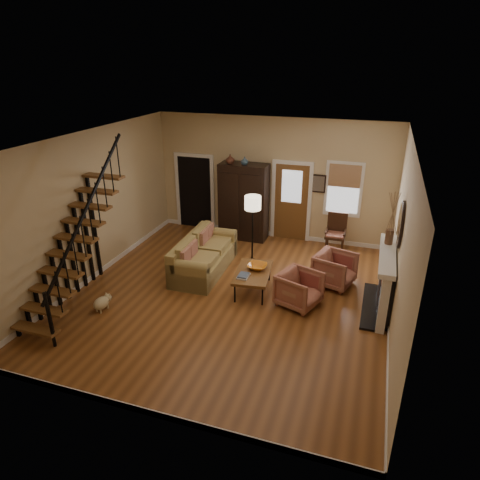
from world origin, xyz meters
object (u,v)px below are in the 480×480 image
(sofa, at_px, (204,255))
(armchair_right, at_px, (335,270))
(coffee_table, at_px, (253,281))
(side_chair, at_px, (335,234))
(armoire, at_px, (244,202))
(floor_lamp, at_px, (252,230))
(armchair_left, at_px, (299,289))

(sofa, distance_m, armchair_right, 3.02)
(coffee_table, distance_m, side_chair, 2.98)
(coffee_table, relative_size, side_chair, 1.21)
(armoire, xyz_separation_m, floor_lamp, (0.68, -1.44, -0.19))
(armoire, relative_size, floor_lamp, 1.23)
(floor_lamp, bearing_deg, sofa, -139.62)
(armoire, xyz_separation_m, side_chair, (2.55, -0.20, -0.54))
(armoire, xyz_separation_m, armchair_right, (2.75, -1.96, -0.68))
(side_chair, bearing_deg, coffee_table, -119.07)
(armchair_left, height_order, floor_lamp, floor_lamp)
(side_chair, bearing_deg, floor_lamp, -146.37)
(sofa, bearing_deg, floor_lamp, 38.68)
(coffee_table, distance_m, armchair_left, 1.10)
(armoire, bearing_deg, armchair_left, -54.50)
(armoire, bearing_deg, armchair_right, -35.44)
(sofa, height_order, floor_lamp, floor_lamp)
(armoire, height_order, side_chair, armoire)
(coffee_table, xyz_separation_m, side_chair, (1.44, 2.59, 0.27))
(armoire, xyz_separation_m, armchair_left, (2.17, -3.04, -0.69))
(armchair_left, relative_size, armchair_right, 0.97)
(armchair_right, relative_size, floor_lamp, 0.48)
(armoire, distance_m, sofa, 2.34)
(armchair_left, height_order, side_chair, side_chair)
(sofa, bearing_deg, coffee_table, -23.75)
(armoire, relative_size, armchair_left, 2.63)
(side_chair, bearing_deg, armchair_left, -97.66)
(side_chair, bearing_deg, armoire, 175.52)
(armchair_left, xyz_separation_m, side_chair, (0.38, 2.84, 0.15))
(sofa, xyz_separation_m, armchair_right, (3.01, 0.28, -0.04))
(armoire, distance_m, coffee_table, 3.11)
(armchair_right, xyz_separation_m, floor_lamp, (-2.07, 0.52, 0.48))
(armchair_right, bearing_deg, armchair_left, 167.70)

